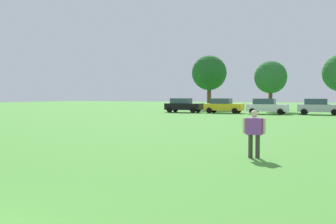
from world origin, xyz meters
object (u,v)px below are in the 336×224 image
Objects in this scene: parked_car_black_0 at (183,105)px; parked_car_yellow_1 at (223,106)px; parked_car_silver_3 at (319,107)px; tree_far_left at (209,73)px; adult_bystander at (254,130)px; tree_left at (271,77)px; parked_car_white_2 at (267,106)px.

parked_car_yellow_1 is at bearing 2.45° from parked_car_black_0.
parked_car_yellow_1 is (4.82, 0.21, 0.00)m from parked_car_black_0.
tree_far_left is (-15.11, 9.66, 4.30)m from parked_car_silver_3.
parked_car_black_0 is at bearing 112.18° from adult_bystander.
parked_car_black_0 reaches higher than adult_bystander.
tree_far_left is at bearing 90.72° from parked_car_black_0.
parked_car_silver_3 is at bearing 86.36° from adult_bystander.
tree_far_left reaches higher than adult_bystander.
parked_car_yellow_1 is 12.08m from tree_far_left.
parked_car_black_0 is 0.68× the size of tree_left.
parked_car_silver_3 is (10.16, 0.48, 0.00)m from parked_car_yellow_1.
parked_car_black_0 is 1.00× the size of parked_car_white_2.
parked_car_black_0 is 11.21m from tree_far_left.
parked_car_black_0 is at bearing 179.05° from parked_car_white_2.
tree_left is at bearing 38.58° from parked_car_black_0.
parked_car_black_0 is 0.56× the size of tree_far_left.
parked_car_yellow_1 is 8.75m from tree_left.
adult_bystander is at bearing -81.40° from tree_left.
adult_bystander is 32.79m from parked_car_yellow_1.
tree_left is (8.94, 7.13, 3.42)m from parked_car_black_0.
parked_car_black_0 is 1.00× the size of parked_car_silver_3.
tree_left is (4.12, 6.93, 3.42)m from parked_car_yellow_1.
tree_left reaches higher than parked_car_silver_3.
parked_car_white_2 is 5.28m from parked_car_silver_3.
parked_car_silver_3 is at bearing -32.60° from tree_far_left.
parked_car_silver_3 is 0.68× the size of tree_left.
parked_car_black_0 is at bearing -177.36° from parked_car_silver_3.
parked_car_yellow_1 is 0.68× the size of tree_left.
adult_bystander is 31.75m from parked_car_silver_3.
parked_car_white_2 is (-4.95, 30.89, -0.08)m from adult_bystander.
parked_car_yellow_1 is 1.00× the size of parked_car_silver_3.
parked_car_white_2 is 0.68× the size of tree_left.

